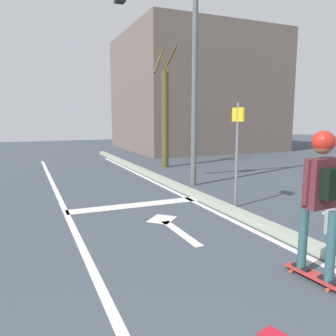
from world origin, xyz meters
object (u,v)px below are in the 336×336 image
traffic_signal_mast (167,43)px  skateboard (314,275)px  fire_hydrant (331,214)px  skater (322,184)px  roadside_tree (165,114)px  street_sign_post (237,140)px

traffic_signal_mast → skateboard: bearing=-94.8°
skateboard → traffic_signal_mast: size_ratio=0.13×
fire_hydrant → skater: bearing=-143.6°
skateboard → fire_hydrant: fire_hydrant is taller
skater → roadside_tree: 9.79m
street_sign_post → roadside_tree: size_ratio=0.48×
skateboard → traffic_signal_mast: (0.49, 5.79, 3.89)m
traffic_signal_mast → roadside_tree: bearing=67.7°
fire_hydrant → street_sign_post: bearing=103.4°
fire_hydrant → traffic_signal_mast: bearing=103.3°
traffic_signal_mast → fire_hydrant: (1.10, -4.63, -3.60)m
traffic_signal_mast → street_sign_post: size_ratio=2.61×
street_sign_post → fire_hydrant: bearing=-76.6°
traffic_signal_mast → roadside_tree: 4.42m
traffic_signal_mast → roadside_tree: traffic_signal_mast is taller
skateboard → roadside_tree: size_ratio=0.17×
skateboard → skater: 1.15m
skater → fire_hydrant: bearing=36.4°
skateboard → traffic_signal_mast: bearing=85.2°
traffic_signal_mast → fire_hydrant: bearing=-76.7°
traffic_signal_mast → fire_hydrant: 5.97m
street_sign_post → skater: bearing=-108.3°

